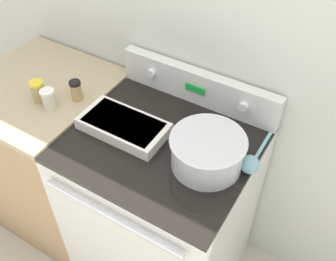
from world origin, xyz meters
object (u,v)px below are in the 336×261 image
object	(u,v)px
ladle	(251,163)
spice_jar_black_cap	(76,90)
spice_jar_yellow_cap	(38,91)
mixing_bowl	(207,150)
spice_jar_white_cap	(49,99)
casserole_dish	(124,125)

from	to	relation	value
ladle	spice_jar_black_cap	bearing A→B (deg)	-178.04
spice_jar_black_cap	spice_jar_yellow_cap	size ratio (longest dim) A/B	0.95
mixing_bowl	spice_jar_yellow_cap	bearing A→B (deg)	-176.03
spice_jar_black_cap	spice_jar_white_cap	distance (m)	0.12
ladle	spice_jar_yellow_cap	size ratio (longest dim) A/B	2.69
spice_jar_yellow_cap	casserole_dish	bearing A→B (deg)	5.82
spice_jar_black_cap	spice_jar_white_cap	bearing A→B (deg)	-122.89
ladle	spice_jar_white_cap	world-z (taller)	spice_jar_white_cap
casserole_dish	spice_jar_white_cap	xyz separation A→B (m)	(-0.35, -0.05, 0.03)
mixing_bowl	ladle	distance (m)	0.17
casserole_dish	spice_jar_yellow_cap	distance (m)	0.42
casserole_dish	ladle	distance (m)	0.52
casserole_dish	spice_jar_yellow_cap	size ratio (longest dim) A/B	3.66
spice_jar_black_cap	spice_jar_white_cap	xyz separation A→B (m)	(-0.07, -0.10, -0.00)
spice_jar_white_cap	spice_jar_yellow_cap	xyz separation A→B (m)	(-0.07, 0.01, 0.01)
mixing_bowl	ladle	size ratio (longest dim) A/B	1.07
spice_jar_yellow_cap	spice_jar_black_cap	bearing A→B (deg)	34.02
spice_jar_black_cap	spice_jar_yellow_cap	bearing A→B (deg)	-145.98
spice_jar_black_cap	spice_jar_white_cap	size ratio (longest dim) A/B	1.07
casserole_dish	spice_jar_black_cap	world-z (taller)	spice_jar_black_cap
casserole_dish	mixing_bowl	bearing A→B (deg)	1.87
mixing_bowl	spice_jar_yellow_cap	size ratio (longest dim) A/B	2.88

